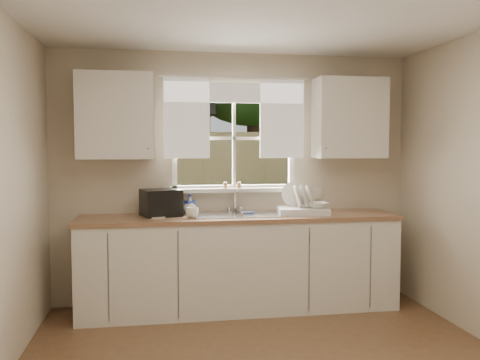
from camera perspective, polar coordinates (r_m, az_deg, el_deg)
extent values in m
cube|color=beige|center=(5.22, -0.64, -7.16)|extent=(3.60, 0.02, 1.15)
cube|color=beige|center=(5.18, -0.65, 12.20)|extent=(3.60, 0.02, 0.35)
cube|color=beige|center=(5.08, -14.18, 4.61)|extent=(1.20, 0.02, 1.00)
cube|color=beige|center=(5.45, 11.97, 4.58)|extent=(1.20, 0.02, 1.00)
cube|color=white|center=(5.17, -0.68, -0.84)|extent=(1.30, 0.06, 0.05)
cube|color=white|center=(5.18, -0.69, 10.25)|extent=(1.30, 0.06, 0.05)
cube|color=white|center=(5.09, -7.39, 4.69)|extent=(0.05, 0.06, 1.05)
cube|color=white|center=(5.27, 5.79, 4.67)|extent=(0.05, 0.06, 1.05)
cube|color=white|center=(5.15, -0.68, 4.71)|extent=(0.03, 0.04, 1.00)
cube|color=white|center=(5.15, -0.68, 4.71)|extent=(1.20, 0.04, 0.03)
cube|color=white|center=(5.11, -0.57, -1.12)|extent=(1.38, 0.14, 0.04)
cylinder|color=white|center=(5.12, -0.55, 11.46)|extent=(1.50, 0.02, 0.02)
cube|color=silver|center=(5.04, -6.01, 6.99)|extent=(0.45, 0.02, 0.80)
cube|color=silver|center=(5.18, 4.72, 6.91)|extent=(0.45, 0.02, 0.80)
cube|color=silver|center=(5.11, -0.56, 9.78)|extent=(1.40, 0.02, 0.20)
cube|color=white|center=(4.94, -0.06, -9.44)|extent=(3.00, 0.62, 0.87)
cube|color=#8F6647|center=(4.86, -0.06, -4.22)|extent=(3.04, 0.65, 0.04)
cube|color=white|center=(4.91, -13.80, 6.98)|extent=(0.70, 0.33, 0.80)
cube|color=white|center=(5.27, 12.19, 6.78)|extent=(0.70, 0.33, 0.80)
cube|color=beige|center=(5.34, 8.75, -1.48)|extent=(0.08, 0.01, 0.12)
cylinder|color=brown|center=(5.07, -1.66, -0.59)|extent=(0.04, 0.04, 0.06)
cylinder|color=brown|center=(5.09, -0.10, -0.57)|extent=(0.04, 0.04, 0.06)
cube|color=#335421|center=(10.22, -4.98, -5.16)|extent=(20.00, 10.00, 0.02)
cube|color=#927C51|center=(8.13, -3.90, -0.93)|extent=(8.00, 0.10, 1.80)
cube|color=maroon|center=(11.58, -11.54, 1.40)|extent=(3.00, 3.00, 2.20)
cube|color=black|center=(11.60, -11.62, 7.58)|extent=(3.20, 3.20, 0.30)
cylinder|color=#423021|center=(11.28, 1.69, 3.95)|extent=(0.36, 0.36, 3.20)
sphere|color=#214716|center=(11.54, 1.71, 15.95)|extent=(4.00, 4.00, 4.00)
sphere|color=#214716|center=(12.95, -4.64, 16.86)|extent=(3.20, 3.20, 3.20)
cube|color=#B7B7BC|center=(4.90, -0.12, -4.86)|extent=(0.84, 0.46, 0.18)
cube|color=#B7B7BC|center=(4.89, -0.12, -3.88)|extent=(0.88, 0.50, 0.01)
cube|color=#B7B7BC|center=(4.89, -0.12, -4.17)|extent=(0.02, 0.41, 0.14)
cylinder|color=silver|center=(5.12, -0.57, -2.34)|extent=(0.03, 0.03, 0.22)
cylinder|color=silver|center=(5.03, -0.43, -1.19)|extent=(0.02, 0.18, 0.02)
sphere|color=silver|center=(5.12, -1.24, -3.25)|extent=(0.05, 0.05, 0.05)
sphere|color=silver|center=(5.14, 0.09, -3.22)|extent=(0.05, 0.05, 0.05)
cube|color=white|center=(4.98, 7.07, -3.44)|extent=(0.52, 0.42, 0.06)
cylinder|color=white|center=(5.07, 6.15, -1.59)|extent=(0.27, 0.11, 0.25)
cylinder|color=white|center=(4.96, 6.39, -1.82)|extent=(0.10, 0.23, 0.22)
cylinder|color=white|center=(4.97, 7.08, -1.82)|extent=(0.10, 0.23, 0.22)
cylinder|color=white|center=(4.98, 7.76, -1.81)|extent=(0.10, 0.23, 0.22)
imported|color=white|center=(4.97, 8.68, -2.79)|extent=(0.22, 0.22, 0.05)
imported|color=#2A8240|center=(4.98, -7.57, -2.34)|extent=(0.13, 0.13, 0.26)
imported|color=#3146B7|center=(4.98, -5.66, -2.70)|extent=(0.11, 0.11, 0.19)
imported|color=beige|center=(4.97, -5.64, -2.90)|extent=(0.16, 0.16, 0.16)
cylinder|color=silver|center=(4.76, -9.31, -4.13)|extent=(0.16, 0.16, 0.01)
imported|color=white|center=(4.70, -5.41, -3.66)|extent=(0.16, 0.16, 0.10)
cube|color=black|center=(4.86, -8.87, -2.53)|extent=(0.42, 0.39, 0.25)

